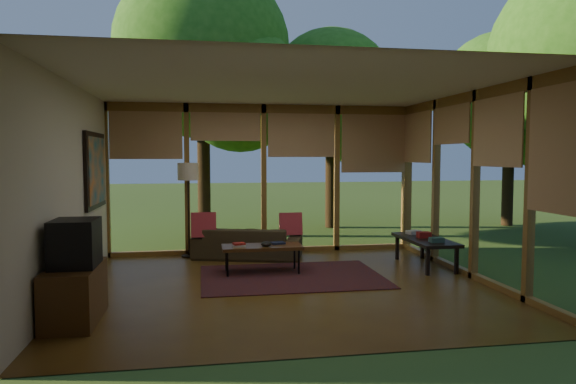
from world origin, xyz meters
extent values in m
plane|color=brown|center=(0.00, 0.00, 0.00)|extent=(5.50, 5.50, 0.00)
plane|color=silver|center=(0.00, 0.00, 2.70)|extent=(5.50, 5.50, 0.00)
cube|color=beige|center=(-2.75, 0.00, 1.35)|extent=(0.04, 5.00, 2.70)
cube|color=beige|center=(0.00, -2.50, 1.35)|extent=(5.50, 0.04, 2.70)
cube|color=olive|center=(0.00, 2.50, 1.35)|extent=(5.50, 0.12, 2.70)
cube|color=olive|center=(2.75, 0.00, 1.35)|extent=(0.12, 5.00, 2.70)
plane|color=#3B5821|center=(8.00, 8.00, -0.01)|extent=(40.00, 40.00, 0.00)
cylinder|color=#322112|center=(-1.07, 4.77, 2.61)|extent=(0.28, 0.28, 5.22)
sphere|color=#276216|center=(-1.07, 4.77, 4.06)|extent=(3.84, 3.84, 3.84)
cylinder|color=#322112|center=(2.05, 5.63, 2.14)|extent=(0.28, 0.28, 4.27)
sphere|color=#276216|center=(2.05, 5.63, 3.32)|extent=(3.13, 3.13, 3.13)
cylinder|color=#322112|center=(6.33, 5.16, 2.11)|extent=(0.28, 0.28, 4.21)
sphere|color=#276216|center=(6.33, 5.16, 3.27)|extent=(3.21, 3.21, 3.21)
cube|color=maroon|center=(0.16, 0.50, 0.01)|extent=(2.63, 1.86, 0.01)
imported|color=#3D321E|center=(-0.35, 2.00, 0.27)|extent=(1.97, 1.21, 0.54)
cube|color=maroon|center=(-1.10, 1.95, 0.59)|extent=(0.42, 0.22, 0.44)
cube|color=maroon|center=(0.40, 1.95, 0.57)|extent=(0.39, 0.21, 0.41)
cube|color=beige|center=(-0.58, 0.76, 0.44)|extent=(0.19, 0.14, 0.03)
cube|color=maroon|center=(-0.58, 0.76, 0.47)|extent=(0.19, 0.16, 0.03)
cube|color=black|center=(0.02, 0.89, 0.44)|extent=(0.23, 0.19, 0.03)
ellipsoid|color=black|center=(-0.18, 0.71, 0.46)|extent=(0.16, 0.16, 0.07)
cube|color=#4F3115|center=(-2.47, -1.12, 0.30)|extent=(0.50, 1.00, 0.60)
cube|color=black|center=(-2.45, -1.12, 0.85)|extent=(0.45, 0.55, 0.50)
cube|color=#2F524C|center=(2.40, 0.46, 0.49)|extent=(0.21, 0.16, 0.07)
cube|color=maroon|center=(2.40, 0.91, 0.50)|extent=(0.21, 0.16, 0.09)
cube|color=beige|center=(2.40, 1.31, 0.49)|extent=(0.26, 0.21, 0.06)
cylinder|color=black|center=(-1.35, 2.29, 0.01)|extent=(0.26, 0.26, 0.03)
cylinder|color=black|center=(-1.35, 2.29, 0.79)|extent=(0.03, 0.03, 1.52)
cylinder|color=beige|center=(-1.35, 2.29, 1.50)|extent=(0.36, 0.36, 0.30)
cube|color=#4F3115|center=(-0.23, 0.81, 0.40)|extent=(1.20, 0.50, 0.05)
cylinder|color=black|center=(-0.76, 0.63, 0.19)|extent=(0.03, 0.03, 0.38)
cylinder|color=black|center=(0.30, 0.63, 0.19)|extent=(0.03, 0.03, 0.38)
cylinder|color=black|center=(-0.76, 0.99, 0.19)|extent=(0.03, 0.03, 0.38)
cylinder|color=black|center=(0.30, 0.99, 0.19)|extent=(0.03, 0.03, 0.38)
cube|color=black|center=(2.40, 0.86, 0.43)|extent=(0.60, 1.40, 0.05)
cube|color=black|center=(2.17, 0.26, 0.20)|extent=(0.05, 0.05, 0.40)
cube|color=black|center=(2.63, 0.26, 0.20)|extent=(0.05, 0.05, 0.40)
cube|color=black|center=(2.17, 1.46, 0.20)|extent=(0.05, 0.05, 0.40)
cube|color=black|center=(2.63, 1.46, 0.20)|extent=(0.05, 0.05, 0.40)
cube|color=black|center=(-2.72, 1.40, 1.55)|extent=(0.05, 1.35, 1.15)
cube|color=#1B5E7C|center=(-2.69, 1.40, 1.55)|extent=(0.02, 1.20, 1.00)
camera|label=1|loc=(-1.13, -6.79, 1.77)|focal=32.00mm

